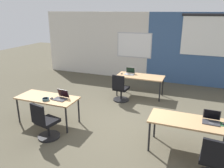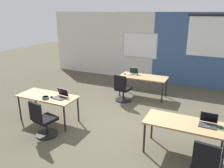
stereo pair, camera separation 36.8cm
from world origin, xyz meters
The scene contains 16 objects.
ground_plane centered at (0.00, 0.00, 0.00)m, with size 24.00×24.00×0.00m.
back_wall_assembly centered at (0.05, 4.20, 1.41)m, with size 10.00×0.27×2.80m.
desk_near_left centered at (-1.75, -0.60, 0.66)m, with size 1.60×0.70×0.72m.
desk_near_right centered at (1.75, -0.60, 0.66)m, with size 1.60×0.70×0.72m.
desk_far_center centered at (0.00, 2.20, 0.66)m, with size 1.60×0.70×0.72m.
laptop_near_right_end centered at (2.17, -0.51, 0.77)m, with size 0.34×0.28×0.24m.
mousepad_near_right_end centered at (2.40, -0.53, 0.72)m, with size 0.22×0.19×0.00m.
mouse_near_right_end centered at (2.40, -0.53, 0.74)m, with size 0.08×0.11×0.03m.
chair_near_right_end centered at (2.22, -1.39, 0.38)m, with size 0.52×0.56×0.92m.
laptop_far_left centered at (-0.40, 2.27, 0.77)m, with size 0.34×0.28×0.24m.
mouse_far_left centered at (-0.67, 2.19, 0.74)m, with size 0.07×0.11×0.03m.
chair_far_left centered at (-0.47, 1.49, 0.38)m, with size 0.52×0.55×0.92m.
laptop_near_left_inner centered at (-1.35, -0.57, 0.77)m, with size 0.36×0.33×0.23m.
mouse_near_left_inner centered at (-1.58, -0.65, 0.74)m, with size 0.06×0.10×0.03m.
chair_near_left_inner centered at (-1.32, -1.29, 0.38)m, with size 0.52×0.58×0.92m.
snack_bowl centered at (-1.65, -0.79, 0.76)m, with size 0.18×0.18×0.06m.
Camera 2 is at (2.12, -4.86, 2.88)m, focal length 35.89 mm.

